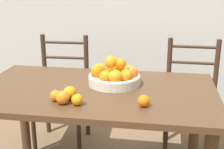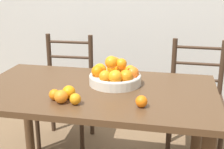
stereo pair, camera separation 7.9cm
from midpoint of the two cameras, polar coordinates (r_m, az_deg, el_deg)
The scene contains 9 objects.
dining_table at distance 1.92m, azimuth -4.17°, elevation -5.86°, with size 1.44×0.83×0.77m.
fruit_bowl at distance 1.94m, azimuth -0.72°, elevation -0.21°, with size 0.33×0.33×0.19m.
orange_loose_0 at distance 1.67m, azimuth -10.39°, elevation -4.18°, with size 0.07×0.07×0.07m.
orange_loose_1 at distance 1.65m, azimuth -7.76°, elevation -4.59°, with size 0.06×0.06×0.06m.
orange_loose_2 at distance 1.72m, azimuth -11.60°, elevation -3.80°, with size 0.06×0.06×0.06m.
orange_loose_3 at distance 1.73m, azimuth -9.02°, elevation -3.32°, with size 0.07×0.07×0.07m.
orange_loose_4 at distance 1.62m, azimuth 4.41°, elevation -4.84°, with size 0.06×0.06×0.06m.
chair_left at distance 2.71m, azimuth -9.96°, elevation -3.24°, with size 0.43×0.41×0.93m.
chair_right at distance 2.59m, azimuth 13.46°, elevation -4.55°, with size 0.43×0.41×0.93m.
Camera 1 is at (0.38, -1.72, 1.41)m, focal length 50.00 mm.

